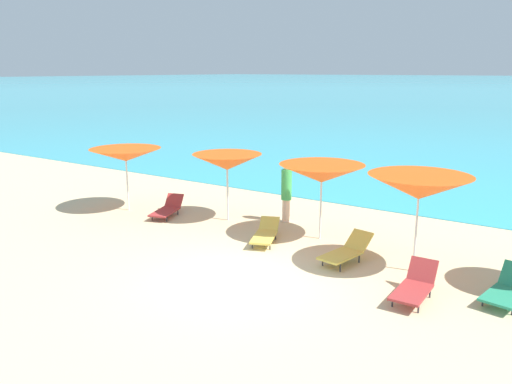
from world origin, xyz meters
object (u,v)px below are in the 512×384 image
Objects in this scene: umbrella_1 at (227,162)px; lounge_chair_4 at (167,209)px; lounge_chair_1 at (415,286)px; beachgoer_0 at (286,190)px; lounge_chair_3 at (265,233)px; umbrella_2 at (322,173)px; umbrella_3 at (419,187)px; lounge_chair_0 at (508,289)px; umbrella_0 at (126,155)px; lounge_chair_2 at (346,250)px.

umbrella_1 is 2.52m from lounge_chair_4.
lounge_chair_1 is 0.81× the size of beachgoer_0.
beachgoer_0 is at bearing 145.88° from lounge_chair_1.
lounge_chair_4 is (-3.91, 0.40, 0.00)m from lounge_chair_3.
umbrella_3 is at bearing -17.76° from umbrella_2.
lounge_chair_0 is 1.81m from lounge_chair_1.
umbrella_0 is 2.23m from lounge_chair_4.
umbrella_3 is 1.30× the size of beachgoer_0.
lounge_chair_3 is at bearing -173.75° from lounge_chair_0.
umbrella_2 reaches higher than umbrella_0.
lounge_chair_2 is (4.46, -1.26, -1.51)m from umbrella_1.
beachgoer_0 is (-6.45, 2.34, 0.70)m from lounge_chair_0.
umbrella_0 is at bearing -142.90° from beachgoer_0.
beachgoer_0 is at bearing 154.54° from lounge_chair_2.
lounge_chair_2 is at bearing -173.62° from lounge_chair_0.
lounge_chair_1 is (0.47, -1.45, -1.68)m from umbrella_3.
lounge_chair_3 is at bearing -2.20° from umbrella_0.
lounge_chair_2 is 6.34m from lounge_chair_4.
lounge_chair_3 is at bearing -177.77° from umbrella_3.
umbrella_2 is 1.99m from beachgoer_0.
lounge_chair_1 is 0.93× the size of lounge_chair_4.
lounge_chair_3 is (-2.40, 0.17, -0.05)m from lounge_chair_2.
umbrella_0 is 1.38× the size of lounge_chair_3.
umbrella_3 is at bearing -0.35° from umbrella_0.
beachgoer_0 reaches higher than lounge_chair_3.
umbrella_2 is (6.53, 0.85, -0.02)m from umbrella_0.
umbrella_0 is 10.06m from lounge_chair_1.
umbrella_0 is 3.51m from umbrella_1.
lounge_chair_3 is at bearing -27.78° from umbrella_1.
beachgoer_0 is at bearing 170.23° from lounge_chair_0.
umbrella_1 is 2.80m from lounge_chair_3.
umbrella_3 is 2.71m from lounge_chair_0.
umbrella_0 is 6.59m from umbrella_2.
umbrella_0 is 8.01m from lounge_chair_2.
umbrella_1 is 0.93× the size of umbrella_2.
umbrella_1 is 0.92× the size of umbrella_3.
lounge_chair_0 is 3.55m from lounge_chair_2.
lounge_chair_2 is at bearing 149.66° from lounge_chair_1.
umbrella_0 is at bearing -172.30° from lounge_chair_2.
lounge_chair_0 is at bearing -25.58° from lounge_chair_3.
umbrella_1 is 1.48× the size of lounge_chair_0.
lounge_chair_3 is 0.91× the size of beachgoer_0.
umbrella_2 is at bearing 7.41° from umbrella_0.
umbrella_3 is 4.86m from beachgoer_0.
umbrella_3 is (2.83, -0.91, 0.16)m from umbrella_2.
umbrella_2 reaches higher than lounge_chair_0.
beachgoer_0 reaches higher than lounge_chair_4.
umbrella_0 is 5.68m from lounge_chair_3.
umbrella_0 is 1.25× the size of beachgoer_0.
umbrella_0 is at bearing 179.65° from umbrella_3.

